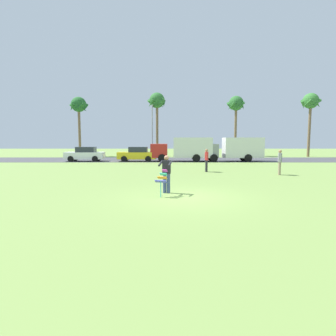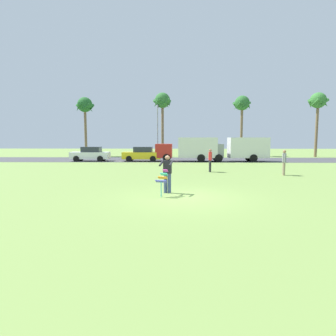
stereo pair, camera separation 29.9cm
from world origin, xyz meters
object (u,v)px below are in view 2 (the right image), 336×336
Objects in this scene: palm_tree_far_left at (318,103)px; person_walker_far at (210,160)px; kite_held at (163,179)px; parked_car_yellow at (142,154)px; streetlight_pole at (158,127)px; parked_truck_red_cab at (190,149)px; parked_car_white at (90,154)px; palm_tree_left_near at (85,107)px; parked_truck_grey_van at (240,149)px; palm_tree_centre_far at (242,106)px; person_kite_flyer at (167,172)px; person_walker_near at (284,162)px; palm_tree_right_near at (162,103)px.

palm_tree_far_left is 5.02× the size of person_walker_far.
parked_car_yellow is at bearing 99.29° from kite_held.
streetlight_pole is at bearing 94.04° from kite_held.
parked_truck_red_cab reaches higher than person_walker_far.
person_walker_far is at bearing -84.29° from parked_truck_red_cab.
person_walker_far is (12.07, -10.07, 0.16)m from parked_car_white.
parked_car_white is at bearing -69.76° from palm_tree_left_near.
person_walker_far reaches higher than parked_car_white.
streetlight_pole is (-9.53, 7.05, 2.59)m from parked_truck_grey_van.
person_walker_far is (-6.96, -20.43, -6.29)m from palm_tree_centre_far.
kite_held is at bearing -111.71° from parked_truck_grey_van.
person_kite_flyer and person_walker_near have the same top height.
parked_truck_red_cab is 5.53m from parked_truck_grey_van.
kite_held is at bearing -125.85° from palm_tree_far_left.
palm_tree_left_near is 4.82× the size of person_walker_far.
palm_tree_right_near is at bearing 178.69° from palm_tree_far_left.
parked_car_white is 2.44× the size of person_walker_far.
palm_tree_right_near is 1.26× the size of streetlight_pole.
palm_tree_right_near is at bearing 136.44° from parked_truck_grey_van.
palm_tree_right_near is (-1.44, 26.98, 6.43)m from person_kite_flyer.
parked_truck_red_cab is 8.50m from streetlight_pole.
person_walker_near is (9.21, -20.37, -6.44)m from palm_tree_right_near.
parked_truck_grey_van is 0.81× the size of palm_tree_left_near.
palm_tree_right_near is at bearing 67.73° from streetlight_pole.
palm_tree_far_left is (17.57, 8.01, 5.84)m from parked_truck_red_cab.
person_walker_far is (1.01, -10.07, -0.48)m from parked_truck_red_cab.
palm_tree_far_left is at bearing 15.64° from parked_car_white.
kite_held is 34.27m from palm_tree_far_left.
person_kite_flyer is at bearing -85.44° from streetlight_pole.
parked_car_white is 13.21m from palm_tree_right_near.
palm_tree_left_near is (-9.16, 9.19, 6.17)m from parked_car_yellow.
palm_tree_centre_far reaches higher than person_kite_flyer.
person_walker_far is at bearing -132.48° from palm_tree_far_left.
parked_car_yellow is 16.26m from person_walker_near.
palm_tree_centre_far reaches higher than person_walker_far.
palm_tree_right_near is (-1.26, 27.76, 6.60)m from kite_held.
streetlight_pole is 18.09m from person_walker_far.
streetlight_pole is (-0.59, -1.45, -3.38)m from palm_tree_right_near.
palm_tree_far_left is at bearing 54.15° from kite_held.
parked_car_yellow is 0.48× the size of palm_tree_right_near.
palm_tree_far_left is at bearing -13.73° from palm_tree_centre_far.
palm_tree_far_left reaches higher than parked_car_white.
person_kite_flyer is 25.79m from streetlight_pole.
palm_tree_centre_far is at bearing 166.27° from palm_tree_far_left.
parked_car_yellow is 2.43× the size of person_walker_near.
parked_car_white is at bearing 114.85° from kite_held.
parked_truck_red_cab is (1.96, 18.49, 0.46)m from person_kite_flyer.
parked_car_yellow is at bearing 100.22° from person_kite_flyer.
parked_car_white is 0.60× the size of streetlight_pole.
palm_tree_right_near reaches higher than kite_held.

